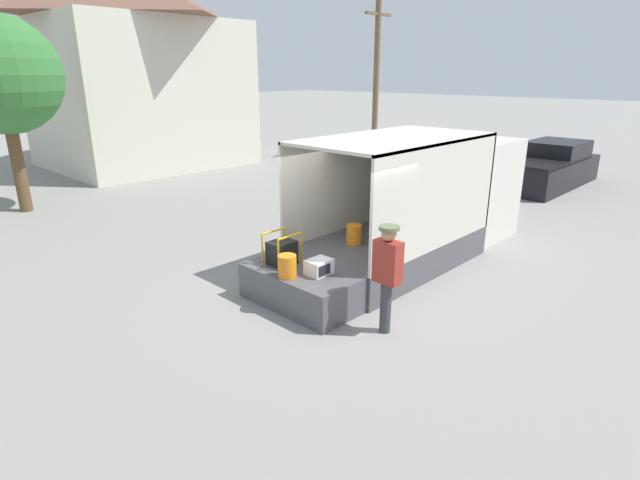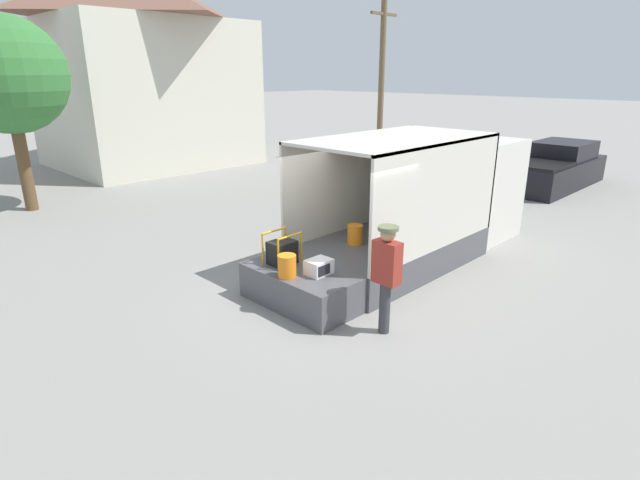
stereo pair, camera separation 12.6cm
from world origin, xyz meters
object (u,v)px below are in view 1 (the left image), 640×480
Objects in this scene: worker_person at (387,268)px; box_truck at (435,206)px; microwave at (319,267)px; portable_generator at (283,252)px; utility_pole at (376,79)px; street_tree at (1,76)px; orange_bucket at (287,266)px; pickup_truck_black at (549,168)px.

box_truck is at bearing 22.10° from worker_person.
microwave is at bearing 95.24° from worker_person.
portable_generator is (-4.47, 0.49, -0.12)m from box_truck.
utility_pole reaches higher than street_tree.
utility_pole is at bearing 44.15° from box_truck.
orange_bucket is at bearing -125.09° from portable_generator.
box_truck is 0.89× the size of utility_pole.
worker_person reaches higher than pickup_truck_black.
worker_person is 0.32× the size of street_tree.
orange_bucket is at bearing -179.39° from box_truck.
worker_person is at bearing -82.88° from street_tree.
pickup_truck_black reaches higher than microwave.
street_tree reaches higher than worker_person.
microwave is at bearing -175.32° from box_truck.
box_truck reaches higher than worker_person.
worker_person is at bearing -84.76° from microwave.
microwave is at bearing -176.02° from pickup_truck_black.
orange_bucket is at bearing -147.01° from utility_pole.
utility_pole is (0.77, 8.79, 3.06)m from pickup_truck_black.
street_tree reaches higher than orange_bucket.
box_truck is 1.18× the size of pickup_truck_black.
utility_pole is at bearing -5.00° from street_tree.
portable_generator is 10.74m from street_tree.
pickup_truck_black is at bearing 0.31° from portable_generator.
worker_person is (0.13, -1.37, 0.33)m from microwave.
worker_person is (0.22, -2.22, 0.23)m from portable_generator.
portable_generator reaches higher than orange_bucket.
pickup_truck_black is at bearing -94.99° from utility_pole.
portable_generator is 2.24m from worker_person.
orange_bucket is at bearing 146.95° from microwave.
pickup_truck_black is at bearing -34.65° from street_tree.
orange_bucket reaches higher than microwave.
orange_bucket is 11.22m from street_tree.
pickup_truck_black is (8.86, 0.56, -0.34)m from box_truck.
utility_pole is (13.89, 11.08, 2.61)m from worker_person.
box_truck is at bearing -176.37° from pickup_truck_black.
worker_person is at bearing -157.90° from box_truck.
utility_pole reaches higher than portable_generator.
portable_generator is (-0.09, 0.85, 0.09)m from microwave.
worker_person is at bearing -70.38° from orange_bucket.
street_tree reaches higher than pickup_truck_black.
box_truck is at bearing -6.24° from portable_generator.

